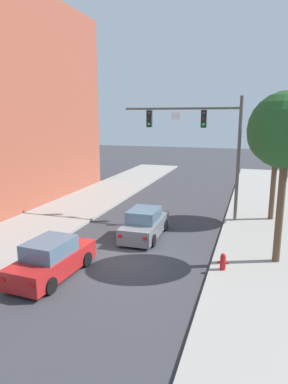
{
  "coord_description": "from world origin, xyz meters",
  "views": [
    {
      "loc": [
        5.51,
        -13.88,
        6.44
      ],
      "look_at": [
        -0.71,
        5.41,
        2.0
      ],
      "focal_mm": 32.13,
      "sensor_mm": 36.0,
      "label": 1
    }
  ],
  "objects_px": {
    "car_following_red": "(52,259)",
    "street_tree_nearest": "(287,131)",
    "car_lead_grey": "(145,224)",
    "street_tree_second": "(277,135)",
    "fire_hydrant": "(223,261)",
    "traffic_signal_mast": "(204,135)"
  },
  "relations": [
    {
      "from": "fire_hydrant",
      "to": "street_tree_nearest",
      "type": "distance_m",
      "value": 6.01
    },
    {
      "from": "fire_hydrant",
      "to": "street_tree_nearest",
      "type": "height_order",
      "value": "street_tree_nearest"
    },
    {
      "from": "street_tree_second",
      "to": "traffic_signal_mast",
      "type": "bearing_deg",
      "value": -166.89
    },
    {
      "from": "traffic_signal_mast",
      "to": "car_following_red",
      "type": "xyz_separation_m",
      "value": [
        -4.64,
        -9.92,
        -4.65
      ]
    },
    {
      "from": "traffic_signal_mast",
      "to": "street_tree_second",
      "type": "distance_m",
      "value": 4.33
    },
    {
      "from": "street_tree_nearest",
      "to": "fire_hydrant",
      "type": "bearing_deg",
      "value": -143.19
    },
    {
      "from": "street_tree_nearest",
      "to": "street_tree_second",
      "type": "relative_size",
      "value": 1.05
    },
    {
      "from": "car_following_red",
      "to": "car_lead_grey",
      "type": "bearing_deg",
      "value": 69.0
    },
    {
      "from": "fire_hydrant",
      "to": "street_tree_second",
      "type": "bearing_deg",
      "value": 75.49
    },
    {
      "from": "traffic_signal_mast",
      "to": "car_lead_grey",
      "type": "xyz_separation_m",
      "value": [
        -2.46,
        -4.24,
        -4.65
      ]
    },
    {
      "from": "car_lead_grey",
      "to": "street_tree_nearest",
      "type": "relative_size",
      "value": 0.58
    },
    {
      "from": "traffic_signal_mast",
      "to": "car_lead_grey",
      "type": "relative_size",
      "value": 1.76
    },
    {
      "from": "car_lead_grey",
      "to": "street_tree_nearest",
      "type": "distance_m",
      "value": 8.57
    },
    {
      "from": "car_following_red",
      "to": "street_tree_nearest",
      "type": "relative_size",
      "value": 0.59
    },
    {
      "from": "traffic_signal_mast",
      "to": "street_tree_nearest",
      "type": "bearing_deg",
      "value": -54.27
    },
    {
      "from": "car_following_red",
      "to": "traffic_signal_mast",
      "type": "bearing_deg",
      "value": 64.92
    },
    {
      "from": "car_following_red",
      "to": "fire_hydrant",
      "type": "relative_size",
      "value": 6.01
    },
    {
      "from": "car_lead_grey",
      "to": "street_tree_second",
      "type": "distance_m",
      "value": 9.67
    },
    {
      "from": "traffic_signal_mast",
      "to": "car_lead_grey",
      "type": "distance_m",
      "value": 6.76
    },
    {
      "from": "street_tree_nearest",
      "to": "street_tree_second",
      "type": "distance_m",
      "value": 6.84
    },
    {
      "from": "car_lead_grey",
      "to": "street_tree_nearest",
      "type": "xyz_separation_m",
      "value": [
        6.66,
        -1.6,
        5.14
      ]
    },
    {
      "from": "traffic_signal_mast",
      "to": "car_lead_grey",
      "type": "height_order",
      "value": "traffic_signal_mast"
    }
  ]
}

